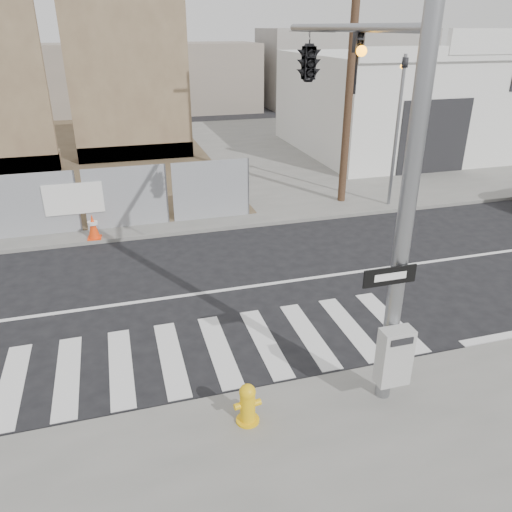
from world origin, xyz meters
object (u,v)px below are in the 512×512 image
object	(u,v)px
traffic_cone_d	(93,227)
signal_pole	(335,105)
fire_hydrant	(248,404)
auto_shop	(414,101)

from	to	relation	value
traffic_cone_d	signal_pole	bearing A→B (deg)	-51.42
signal_pole	fire_hydrant	bearing A→B (deg)	-132.50
signal_pole	traffic_cone_d	bearing A→B (deg)	128.58
signal_pole	auto_shop	xyz separation A→B (m)	(11.50, 15.01, -2.25)
signal_pole	fire_hydrant	size ratio (longest dim) A/B	9.38
fire_hydrant	traffic_cone_d	xyz separation A→B (m)	(-2.50, 8.99, 0.02)
auto_shop	fire_hydrant	xyz separation A→B (m)	(-14.00, -17.74, -2.05)
fire_hydrant	traffic_cone_d	bearing A→B (deg)	97.98
auto_shop	traffic_cone_d	size ratio (longest dim) A/B	15.24
signal_pole	traffic_cone_d	size ratio (longest dim) A/B	8.89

